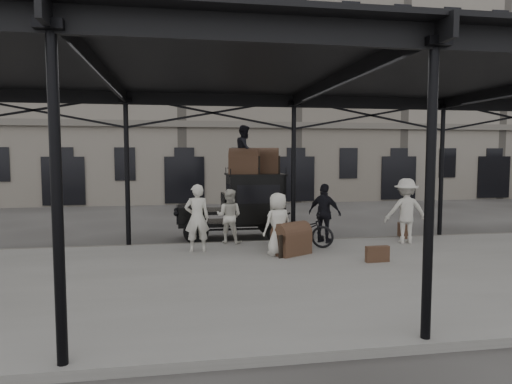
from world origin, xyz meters
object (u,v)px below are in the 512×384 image
at_px(steamer_trunk_platform, 291,241).
at_px(steamer_trunk_roof_near, 244,163).
at_px(taxi, 246,203).
at_px(porter_left, 197,218).
at_px(porter_official, 325,213).
at_px(bicycle, 301,230).

bearing_deg(steamer_trunk_platform, steamer_trunk_roof_near, 75.56).
xyz_separation_m(taxi, steamer_trunk_platform, (0.76, -3.28, -0.69)).
bearing_deg(porter_left, taxi, -127.41).
bearing_deg(porter_official, taxi, 3.60).
height_order(bicycle, steamer_trunk_platform, bicycle).
distance_m(taxi, porter_official, 2.84).
distance_m(porter_left, porter_official, 3.91).
height_order(porter_official, steamer_trunk_platform, porter_official).
bearing_deg(steamer_trunk_platform, bicycle, 30.54).
xyz_separation_m(porter_left, porter_official, (3.86, 0.67, -0.03)).
xyz_separation_m(porter_left, steamer_trunk_roof_near, (1.63, 2.28, 1.45)).
bearing_deg(steamer_trunk_platform, porter_left, 133.06).
xyz_separation_m(taxi, porter_left, (-1.71, -2.53, -0.12)).
xyz_separation_m(taxi, steamer_trunk_roof_near, (-0.08, -0.25, 1.33)).
height_order(taxi, porter_left, taxi).
relative_size(porter_official, steamer_trunk_roof_near, 1.87).
height_order(porter_left, steamer_trunk_roof_near, steamer_trunk_roof_near).
bearing_deg(bicycle, taxi, 50.85).
distance_m(bicycle, steamer_trunk_roof_near, 3.16).
distance_m(porter_left, steamer_trunk_roof_near, 3.16).
bearing_deg(steamer_trunk_roof_near, bicycle, -44.12).
bearing_deg(steamer_trunk_roof_near, porter_left, -111.90).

